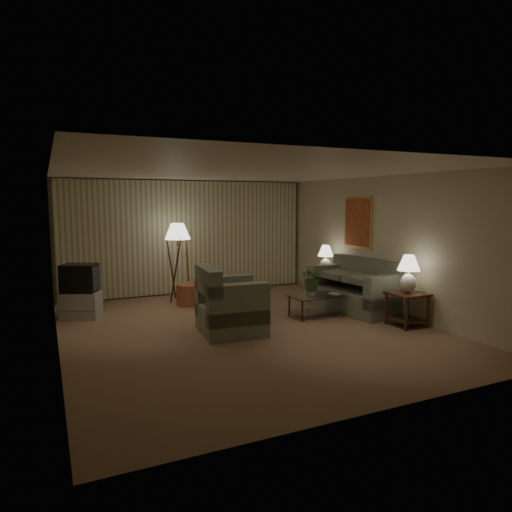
# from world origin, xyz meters

# --- Properties ---
(ground) EXTENTS (7.00, 7.00, 0.00)m
(ground) POSITION_xyz_m (0.00, 0.00, 0.00)
(ground) COLOR #A4745A
(ground) RESTS_ON ground
(room_shell) EXTENTS (6.04, 7.02, 2.72)m
(room_shell) POSITION_xyz_m (0.02, 1.51, 1.75)
(room_shell) COLOR beige
(room_shell) RESTS_ON ground
(sofa) EXTENTS (2.08, 1.36, 0.83)m
(sofa) POSITION_xyz_m (2.50, 0.27, 0.41)
(sofa) COLOR gray
(sofa) RESTS_ON ground
(armchair) EXTENTS (1.24, 1.20, 0.89)m
(armchair) POSITION_xyz_m (-0.32, -0.13, 0.45)
(armchair) COLOR gray
(armchair) RESTS_ON ground
(side_table_near) EXTENTS (0.60, 0.60, 0.60)m
(side_table_near) POSITION_xyz_m (2.65, -1.08, 0.42)
(side_table_near) COLOR #381D0F
(side_table_near) RESTS_ON ground
(side_table_far) EXTENTS (0.46, 0.39, 0.60)m
(side_table_far) POSITION_xyz_m (2.65, 1.52, 0.39)
(side_table_far) COLOR #381D0F
(side_table_far) RESTS_ON ground
(table_lamp_near) EXTENTS (0.39, 0.39, 0.67)m
(table_lamp_near) POSITION_xyz_m (2.65, -1.08, 1.00)
(table_lamp_near) COLOR white
(table_lamp_near) RESTS_ON side_table_near
(table_lamp_far) EXTENTS (0.36, 0.36, 0.61)m
(table_lamp_far) POSITION_xyz_m (2.65, 1.52, 0.96)
(table_lamp_far) COLOR white
(table_lamp_far) RESTS_ON side_table_far
(coffee_table) EXTENTS (1.15, 0.62, 0.41)m
(coffee_table) POSITION_xyz_m (1.61, 0.17, 0.28)
(coffee_table) COLOR silver
(coffee_table) RESTS_ON ground
(tv_cabinet) EXTENTS (1.04, 0.98, 0.50)m
(tv_cabinet) POSITION_xyz_m (-2.55, 1.98, 0.25)
(tv_cabinet) COLOR #ACACAF
(tv_cabinet) RESTS_ON ground
(crt_tv) EXTENTS (0.95, 0.91, 0.53)m
(crt_tv) POSITION_xyz_m (-2.55, 1.98, 0.76)
(crt_tv) COLOR black
(crt_tv) RESTS_ON tv_cabinet
(floor_lamp) EXTENTS (0.56, 0.56, 1.72)m
(floor_lamp) POSITION_xyz_m (-0.45, 2.68, 0.90)
(floor_lamp) COLOR #381D0F
(floor_lamp) RESTS_ON ground
(ottoman) EXTENTS (0.69, 0.69, 0.44)m
(ottoman) POSITION_xyz_m (-0.30, 2.20, 0.22)
(ottoman) COLOR #AB5F3A
(ottoman) RESTS_ON ground
(vase) EXTENTS (0.16, 0.16, 0.17)m
(vase) POSITION_xyz_m (1.46, 0.17, 0.50)
(vase) COLOR white
(vase) RESTS_ON coffee_table
(flowers) EXTENTS (0.45, 0.40, 0.50)m
(flowers) POSITION_xyz_m (1.46, 0.17, 0.83)
(flowers) COLOR #43682E
(flowers) RESTS_ON vase
(book) EXTENTS (0.24, 0.27, 0.02)m
(book) POSITION_xyz_m (1.86, 0.07, 0.42)
(book) COLOR olive
(book) RESTS_ON coffee_table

